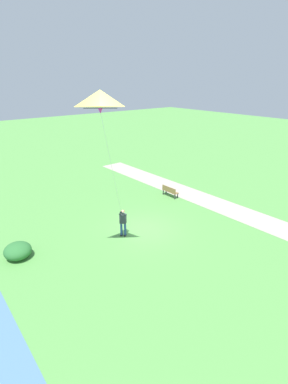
{
  "coord_description": "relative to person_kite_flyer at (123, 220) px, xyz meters",
  "views": [
    {
      "loc": [
        10.3,
        12.68,
        9.07
      ],
      "look_at": [
        0.74,
        0.89,
        3.05
      ],
      "focal_mm": 26.91,
      "sensor_mm": 36.0,
      "label": 1
    }
  ],
  "objects": [
    {
      "name": "person_kite_flyer",
      "position": [
        0.0,
        0.0,
        0.0
      ],
      "size": [
        0.6,
        0.58,
        1.83
      ],
      "color": "#232328",
      "rests_on": "ground"
    },
    {
      "name": "ground_plane",
      "position": [
        -1.5,
        0.21,
        -1.05
      ],
      "size": [
        120.0,
        120.0,
        0.0
      ],
      "primitive_type": "plane",
      "color": "#569947"
    },
    {
      "name": "flying_kite",
      "position": [
        2.29,
        1.97,
        7.07
      ],
      "size": [
        2.77,
        2.37,
        6.83
      ],
      "color": "yellow"
    },
    {
      "name": "park_bench_near_walkway",
      "position": [
        -6.6,
        -2.76,
        -0.54
      ],
      "size": [
        0.47,
        1.51,
        0.88
      ],
      "color": "olive",
      "rests_on": "ground"
    },
    {
      "name": "walkway_path",
      "position": [
        -8.36,
        2.21,
        -1.04
      ],
      "size": [
        2.96,
        32.04,
        0.02
      ],
      "primitive_type": "cube",
      "rotation": [
        0.0,
        0.0,
        0.02
      ],
      "color": "#ADA393",
      "rests_on": "ground"
    },
    {
      "name": "lakeside_shrub",
      "position": [
        5.77,
        -1.65,
        -0.62
      ],
      "size": [
        1.43,
        1.47,
        0.86
      ],
      "primitive_type": "ellipsoid",
      "color": "#2D7033",
      "rests_on": "ground"
    }
  ]
}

